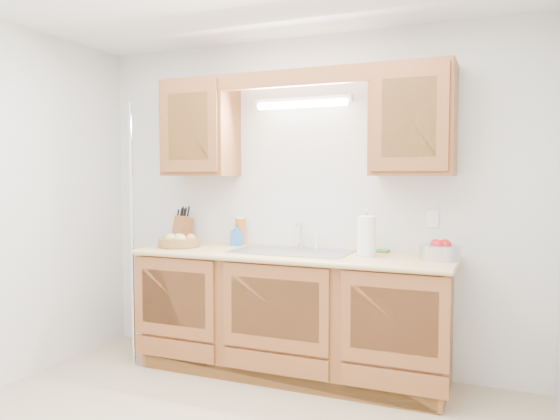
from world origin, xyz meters
The scene contains 17 objects.
room centered at (0.00, 0.00, 1.25)m, with size 3.52×3.50×2.50m.
base_cabinets centered at (0.00, 1.20, 0.44)m, with size 2.20×0.60×0.86m, color brown.
countertop centered at (0.00, 1.19, 0.88)m, with size 2.30×0.63×0.04m, color tan.
upper_cabinet_left centered at (-0.83, 1.33, 1.83)m, with size 0.55×0.33×0.75m, color brown.
upper_cabinet_right centered at (0.83, 1.33, 1.83)m, with size 0.55×0.33×0.75m, color brown.
valance centered at (0.00, 1.19, 2.14)m, with size 2.20×0.05×0.12m, color brown.
fluorescent_fixture centered at (0.00, 1.42, 2.00)m, with size 0.76×0.08×0.08m.
sink centered at (0.00, 1.21, 0.83)m, with size 0.84×0.46×0.36m.
wire_shelf_pole centered at (-1.20, 0.94, 1.00)m, with size 0.03×0.03×2.00m, color silver.
outlet_plate centered at (0.95, 1.49, 1.15)m, with size 0.08×0.01×0.12m, color white.
fruit_basket centered at (-0.92, 1.15, 0.94)m, with size 0.42×0.42×0.10m.
knife_block centered at (-1.03, 1.37, 1.01)m, with size 0.13×0.19×0.31m.
orange_canister centered at (-0.54, 1.44, 1.01)m, with size 0.10×0.10×0.22m.
soap_bottle centered at (-0.54, 1.38, 0.99)m, with size 0.08×0.08×0.17m, color blue.
sponge centered at (0.60, 1.44, 0.91)m, with size 0.11×0.08×0.02m.
paper_towel centered at (0.54, 1.24, 1.03)m, with size 0.16×0.16×0.32m.
apple_bowl centered at (1.03, 1.23, 0.96)m, with size 0.28×0.28×0.14m.
Camera 1 is at (1.43, -2.43, 1.45)m, focal length 35.00 mm.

